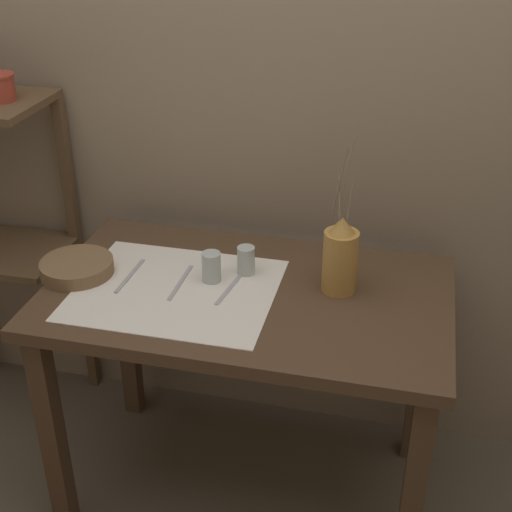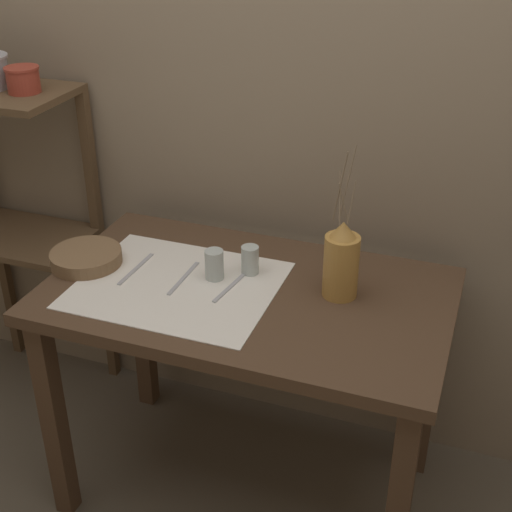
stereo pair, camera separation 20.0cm
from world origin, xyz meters
TOP-DOWN VIEW (x-y plane):
  - ground_plane at (0.00, 0.00)m, footprint 12.00×12.00m
  - stone_wall_back at (0.00, 0.46)m, footprint 7.00×0.06m
  - wooden_table at (0.00, 0.00)m, footprint 1.19×0.70m
  - linen_cloth at (-0.20, -0.04)m, footprint 0.58×0.48m
  - pitcher_with_flowers at (0.26, 0.07)m, footprint 0.10×0.10m
  - wooden_bowl at (-0.53, -0.02)m, footprint 0.22×0.22m
  - glass_tumbler_near at (-0.11, 0.03)m, footprint 0.06×0.06m
  - glass_tumbler_far at (-0.03, 0.10)m, footprint 0.05×0.05m
  - fork_outer at (-0.36, -0.01)m, footprint 0.02×0.20m
  - fork_inner at (-0.20, -0.01)m, footprint 0.01×0.20m
  - spoon_outer at (-0.04, 0.06)m, footprint 0.05×0.21m

SIDE VIEW (x-z plane):
  - ground_plane at x=0.00m, z-range 0.00..0.00m
  - wooden_table at x=0.00m, z-range 0.28..1.08m
  - linen_cloth at x=-0.20m, z-range 0.80..0.80m
  - fork_outer at x=-0.36m, z-range 0.80..0.80m
  - fork_inner at x=-0.20m, z-range 0.80..0.80m
  - spoon_outer at x=-0.04m, z-range 0.79..0.82m
  - wooden_bowl at x=-0.53m, z-range 0.80..0.84m
  - glass_tumbler_far at x=-0.03m, z-range 0.80..0.89m
  - glass_tumbler_near at x=-0.11m, z-range 0.80..0.89m
  - pitcher_with_flowers at x=0.26m, z-range 0.68..1.13m
  - stone_wall_back at x=0.00m, z-range 0.00..2.40m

